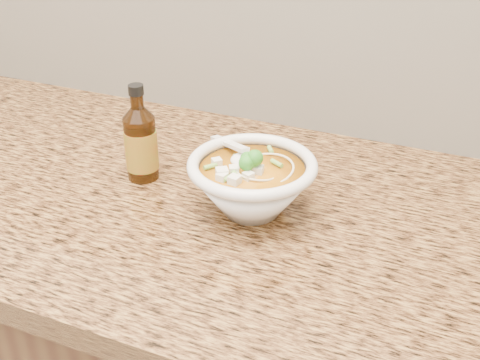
% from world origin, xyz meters
% --- Properties ---
extents(counter_slab, '(4.00, 0.68, 0.04)m').
position_xyz_m(counter_slab, '(0.00, 1.68, 0.88)').
color(counter_slab, olive).
rests_on(counter_slab, cabinet).
extents(soup_bowl, '(0.20, 0.20, 0.11)m').
position_xyz_m(soup_bowl, '(0.12, 1.66, 0.95)').
color(soup_bowl, silver).
rests_on(soup_bowl, counter_slab).
extents(hot_sauce_bottle, '(0.07, 0.07, 0.17)m').
position_xyz_m(hot_sauce_bottle, '(-0.09, 1.68, 0.96)').
color(hot_sauce_bottle, '#371B07').
rests_on(hot_sauce_bottle, counter_slab).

